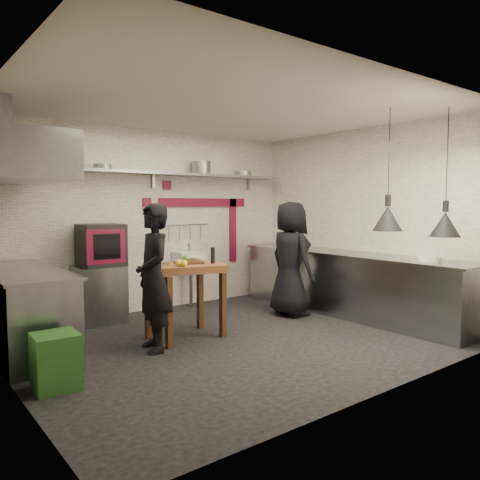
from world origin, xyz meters
TOP-DOWN VIEW (x-y plane):
  - floor at (0.00, 0.00)m, footprint 5.00×5.00m
  - ceiling at (0.00, 0.00)m, footprint 5.00×5.00m
  - wall_back at (0.00, 2.10)m, footprint 5.00×0.04m
  - wall_front at (0.00, -2.10)m, footprint 5.00×0.04m
  - wall_left at (-2.50, 0.00)m, footprint 0.04×4.20m
  - wall_right at (2.50, 0.00)m, footprint 0.04×4.20m
  - red_band_horiz at (0.95, 2.08)m, footprint 1.70×0.02m
  - red_band_vert at (1.55, 2.08)m, footprint 0.14×0.02m
  - red_tile_a at (0.25, 2.08)m, footprint 0.14×0.02m
  - red_tile_b at (-0.10, 2.08)m, footprint 0.14×0.02m
  - back_shelf at (0.00, 1.92)m, footprint 4.60×0.34m
  - shelf_bracket_left at (-1.90, 2.07)m, footprint 0.04×0.06m
  - shelf_bracket_mid at (0.00, 2.07)m, footprint 0.04×0.06m
  - shelf_bracket_right at (1.90, 2.07)m, footprint 0.04×0.06m
  - pan_far_left at (-1.43, 1.92)m, footprint 0.33×0.33m
  - pan_mid_left at (-0.86, 1.92)m, footprint 0.28×0.28m
  - stock_pot at (0.79, 1.92)m, footprint 0.38×0.38m
  - pan_right at (1.65, 1.92)m, footprint 0.32×0.32m
  - oven_stand at (-0.99, 1.81)m, footprint 0.63×0.58m
  - combi_oven at (-0.97, 1.76)m, footprint 0.57×0.53m
  - oven_door at (-1.00, 1.51)m, footprint 0.53×0.04m
  - oven_glass at (-0.99, 1.50)m, footprint 0.37×0.02m
  - hand_sink at (0.55, 1.92)m, footprint 0.46×0.34m
  - sink_tap at (0.55, 1.92)m, footprint 0.03×0.03m
  - sink_drain at (0.55, 1.88)m, footprint 0.06×0.06m
  - utensil_rail at (0.55, 2.06)m, footprint 0.90×0.02m
  - counter_right at (2.15, 0.00)m, footprint 0.70×3.80m
  - counter_right_top at (2.15, 0.00)m, footprint 0.76×3.90m
  - plate_stack at (2.12, -1.35)m, footprint 0.27×0.27m
  - small_bowl_right at (2.10, -1.27)m, footprint 0.23×0.23m
  - counter_left at (-2.15, 1.05)m, footprint 0.70×1.90m
  - counter_left_top at (-2.15, 1.05)m, footprint 0.76×2.00m
  - extractor_hood at (-2.10, 1.05)m, footprint 0.78×1.60m
  - green_bin at (-2.18, -0.24)m, footprint 0.40×0.40m
  - prep_table at (-0.42, 0.43)m, footprint 1.06×0.87m
  - cutting_board at (-0.36, 0.44)m, footprint 0.38×0.31m
  - pepper_mill at (-0.12, 0.27)m, footprint 0.07×0.07m
  - lemon_a at (-0.59, 0.30)m, footprint 0.10×0.10m
  - lemon_b at (-0.56, 0.24)m, footprint 0.09×0.09m
  - veg_ball at (-0.32, 0.57)m, footprint 0.13×0.13m
  - steel_tray at (-0.70, 0.55)m, footprint 0.22×0.18m
  - bowl at (-0.18, 0.58)m, footprint 0.27×0.27m
  - heat_lamp_near at (1.49, -1.11)m, footprint 0.40×0.40m
  - heat_lamp_far at (1.99, -1.57)m, footprint 0.45×0.45m
  - chef_left at (-0.97, 0.22)m, footprint 0.51×0.67m
  - chef_right at (1.43, 0.49)m, footprint 0.62×0.88m

SIDE VIEW (x-z plane):
  - floor at x=0.00m, z-range 0.00..0.00m
  - green_bin at x=-2.18m, z-range 0.00..0.50m
  - sink_drain at x=0.55m, z-range 0.01..0.67m
  - oven_stand at x=-0.99m, z-range 0.00..0.80m
  - counter_right at x=2.15m, z-range 0.00..0.90m
  - counter_left at x=-2.15m, z-range 0.00..0.90m
  - prep_table at x=-0.42m, z-range 0.00..0.92m
  - hand_sink at x=0.55m, z-range 0.67..0.89m
  - chef_left at x=-0.97m, z-range 0.00..1.66m
  - chef_right at x=1.43m, z-range 0.00..1.69m
  - counter_right_top at x=2.15m, z-range 0.90..0.93m
  - counter_left_top at x=-2.15m, z-range 0.90..0.93m
  - cutting_board at x=-0.36m, z-range 0.92..0.94m
  - steel_tray at x=-0.70m, z-range 0.92..0.95m
  - bowl at x=-0.18m, z-range 0.92..0.98m
  - small_bowl_right at x=2.10m, z-range 0.93..0.98m
  - lemon_b at x=-0.56m, z-range 0.92..1.00m
  - sink_tap at x=0.55m, z-range 0.89..1.03m
  - lemon_a at x=-0.59m, z-range 0.92..1.00m
  - plate_stack at x=2.12m, z-range 0.93..1.00m
  - veg_ball at x=-0.32m, z-range 0.92..1.02m
  - pepper_mill at x=-0.12m, z-range 0.92..1.12m
  - combi_oven at x=-0.97m, z-range 0.80..1.38m
  - oven_door at x=-1.00m, z-range 0.86..1.32m
  - oven_glass at x=-0.99m, z-range 0.92..1.26m
  - red_band_vert at x=1.55m, z-range 0.65..1.75m
  - utensil_rail at x=0.55m, z-range 1.31..1.33m
  - wall_back at x=0.00m, z-range 0.00..2.80m
  - wall_front at x=0.00m, z-range 0.00..2.80m
  - wall_left at x=-2.50m, z-range 0.00..2.80m
  - wall_right at x=2.50m, z-range 0.00..2.80m
  - red_band_horiz at x=0.95m, z-range 1.61..1.75m
  - red_tile_b at x=-0.10m, z-range 1.61..1.75m
  - red_tile_a at x=0.25m, z-range 1.88..2.02m
  - shelf_bracket_left at x=-1.90m, z-range 1.90..2.14m
  - shelf_bracket_mid at x=0.00m, z-range 1.90..2.14m
  - shelf_bracket_right at x=1.90m, z-range 1.90..2.14m
  - heat_lamp_far at x=1.99m, z-range 1.26..2.80m
  - heat_lamp_near at x=1.49m, z-range 1.33..2.80m
  - back_shelf at x=0.00m, z-range 2.10..2.14m
  - extractor_hood at x=-2.10m, z-range 1.90..2.40m
  - pan_mid_left at x=-0.86m, z-range 2.14..2.21m
  - pan_right at x=1.65m, z-range 2.14..2.22m
  - pan_far_left at x=-1.43m, z-range 2.14..2.23m
  - stock_pot at x=0.79m, z-range 2.14..2.34m
  - ceiling at x=0.00m, z-range 2.80..2.80m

